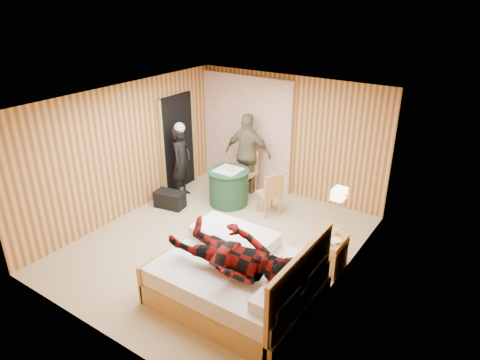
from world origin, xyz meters
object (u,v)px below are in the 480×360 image
Objects in this scene: wall_lamp at (339,194)px; duffel_bag at (170,199)px; woman_standing at (182,162)px; man_at_table at (248,154)px; round_table at (229,187)px; chair_far at (247,169)px; bed at (239,279)px; nightstand at (329,253)px; chair_near at (271,191)px; man_on_bed at (231,246)px.

wall_lamp is 3.69m from duffel_bag.
man_at_table is at bearing -61.26° from woman_standing.
round_table is 0.86m from man_at_table.
bed is at bearing -59.12° from chair_far.
wall_lamp is 3.74m from woman_standing.
wall_lamp is at bearing -11.76° from duffel_bag.
round_table reaches higher than duffel_bag.
round_table is at bearing 159.93° from nightstand.
wall_lamp is 0.17× the size of woman_standing.
chair_near is at bearing -33.50° from chair_far.
nightstand is 3.12m from man_at_table.
chair_far is at bearing 48.95° from duffel_bag.
man_on_bed is at bearing -42.47° from duffel_bag.
nightstand is (-0.04, -0.05, -1.01)m from wall_lamp.
wall_lamp is 0.45× the size of nightstand.
bed is at bearing 97.51° from man_on_bed.
nightstand is 3.69m from woman_standing.
wall_lamp is 3.11m from man_at_table.
wall_lamp reaches higher than bed.
man_at_table reaches higher than woman_standing.
wall_lamp reaches higher than nightstand.
round_table is (-2.63, 0.90, -0.92)m from wall_lamp.
man_at_table is (0.88, 1.50, 0.70)m from duffel_bag.
round_table is at bearing -90.77° from woman_standing.
chair_near is 0.50× the size of man_on_bed.
chair_far is at bearing 120.16° from man_on_bed.
chair_near is 2.78m from man_on_bed.
man_at_table reaches higher than chair_near.
bed is at bearing -119.75° from wall_lamp.
woman_standing is (-1.01, -0.25, 0.39)m from round_table.
chair_near is at bearing 134.79° from man_at_table.
wall_lamp is 1.01m from nightstand.
duffel_bag is at bearing 178.25° from wall_lamp.
bed is 3.53m from woman_standing.
wall_lamp is at bearing 64.70° from man_on_bed.
chair_near is at bearing 150.42° from wall_lamp.
wall_lamp is 0.15× the size of man_at_table.
round_table is 0.55× the size of woman_standing.
wall_lamp is 0.12× the size of bed.
chair_far is 1.06× the size of chair_near.
man_on_bed is at bearing -82.49° from bed.
bed is 3.56m from man_at_table.
chair_near reaches higher than round_table.
nightstand is at bearing -12.55° from duffel_bag.
nightstand is at bearing 60.79° from bed.
man_at_table is at bearing 148.67° from wall_lamp.
bed is 3.50m from chair_far.
round_table is (-1.83, 2.31, 0.04)m from bed.
bed is 2.54× the size of round_table.
chair_near reaches higher than nightstand.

